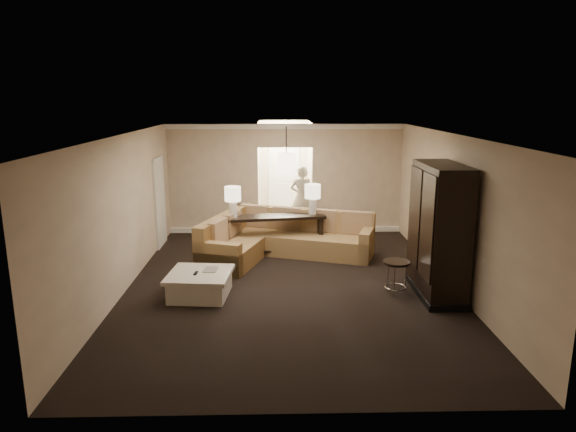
{
  "coord_description": "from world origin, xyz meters",
  "views": [
    {
      "loc": [
        -0.26,
        -9.07,
        3.44
      ],
      "look_at": [
        0.0,
        1.2,
        1.06
      ],
      "focal_mm": 32.0,
      "sensor_mm": 36.0,
      "label": 1
    }
  ],
  "objects_px": {
    "coffee_table": "(200,284)",
    "drink_table": "(396,270)",
    "armoire": "(438,234)",
    "console_table": "(273,231)",
    "person": "(302,194)",
    "sectional_sofa": "(278,239)"
  },
  "relations": [
    {
      "from": "armoire",
      "to": "drink_table",
      "type": "height_order",
      "value": "armoire"
    },
    {
      "from": "coffee_table",
      "to": "armoire",
      "type": "bearing_deg",
      "value": -0.35
    },
    {
      "from": "sectional_sofa",
      "to": "person",
      "type": "height_order",
      "value": "person"
    },
    {
      "from": "coffee_table",
      "to": "drink_table",
      "type": "relative_size",
      "value": 1.97
    },
    {
      "from": "console_table",
      "to": "person",
      "type": "xyz_separation_m",
      "value": [
        0.75,
        2.3,
        0.41
      ]
    },
    {
      "from": "coffee_table",
      "to": "drink_table",
      "type": "bearing_deg",
      "value": 0.94
    },
    {
      "from": "coffee_table",
      "to": "drink_table",
      "type": "height_order",
      "value": "drink_table"
    },
    {
      "from": "coffee_table",
      "to": "console_table",
      "type": "xyz_separation_m",
      "value": [
        1.3,
        2.46,
        0.31
      ]
    },
    {
      "from": "sectional_sofa",
      "to": "armoire",
      "type": "relative_size",
      "value": 1.66
    },
    {
      "from": "drink_table",
      "to": "person",
      "type": "bearing_deg",
      "value": 107.09
    },
    {
      "from": "armoire",
      "to": "drink_table",
      "type": "relative_size",
      "value": 3.93
    },
    {
      "from": "armoire",
      "to": "sectional_sofa",
      "type": "bearing_deg",
      "value": 140.06
    },
    {
      "from": "drink_table",
      "to": "sectional_sofa",
      "type": "bearing_deg",
      "value": 132.95
    },
    {
      "from": "armoire",
      "to": "drink_table",
      "type": "bearing_deg",
      "value": 173.17
    },
    {
      "from": "armoire",
      "to": "person",
      "type": "bearing_deg",
      "value": 114.08
    },
    {
      "from": "person",
      "to": "coffee_table",
      "type": "bearing_deg",
      "value": 74.82
    },
    {
      "from": "person",
      "to": "console_table",
      "type": "bearing_deg",
      "value": 79.98
    },
    {
      "from": "console_table",
      "to": "armoire",
      "type": "xyz_separation_m",
      "value": [
        2.89,
        -2.49,
        0.59
      ]
    },
    {
      "from": "person",
      "to": "drink_table",
      "type": "bearing_deg",
      "value": 115.2
    },
    {
      "from": "drink_table",
      "to": "person",
      "type": "distance_m",
      "value": 4.95
    },
    {
      "from": "coffee_table",
      "to": "person",
      "type": "xyz_separation_m",
      "value": [
        2.05,
        4.76,
        0.72
      ]
    },
    {
      "from": "console_table",
      "to": "drink_table",
      "type": "relative_size",
      "value": 3.94
    }
  ]
}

